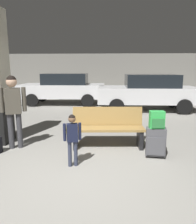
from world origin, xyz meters
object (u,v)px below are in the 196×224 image
backpack_bright (157,120)px  adult (13,104)px  parked_car_far (64,88)px  parked_car_near (148,91)px  child (72,135)px  suitcase (156,142)px  bench (108,128)px

backpack_bright → adult: bearing=172.8°
adult → parked_car_far: (-0.18, 6.16, -0.18)m
backpack_bright → adult: adult is taller
backpack_bright → parked_car_near: parked_car_near is taller
child → parked_car_far: size_ratio=0.23×
suitcase → adult: size_ratio=0.38×
backpack_bright → parked_car_near: (0.71, 5.06, 0.03)m
suitcase → adult: (-3.00, 0.38, 0.67)m
bench → suitcase: bearing=-31.3°
parked_car_far → backpack_bright: bearing=-64.0°
bench → backpack_bright: bearing=-31.2°
backpack_bright → parked_car_near: bearing=82.0°
adult → suitcase: bearing=-7.2°
backpack_bright → parked_car_far: parked_car_far is taller
backpack_bright → parked_car_near: size_ratio=0.08×
bench → child: 1.23m
backpack_bright → parked_car_far: (-3.18, 6.54, 0.03)m
parked_car_near → bench: bearing=-110.4°
bench → parked_car_near: bearing=69.6°
backpack_bright → child: (-1.58, -0.47, -0.18)m
suitcase → adult: bearing=172.8°
parked_car_near → parked_car_far: bearing=159.3°
backpack_bright → parked_car_far: 7.27m
bench → backpack_bright: 1.16m
adult → parked_car_near: size_ratio=0.39×
adult → parked_car_far: 6.16m
backpack_bright → parked_car_far: size_ratio=0.08×
backpack_bright → parked_car_far: bearing=116.0°
suitcase → child: child is taller
parked_car_near → backpack_bright: bearing=-98.0°
parked_car_far → suitcase: bearing=-64.0°
child → bench: bearing=59.2°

